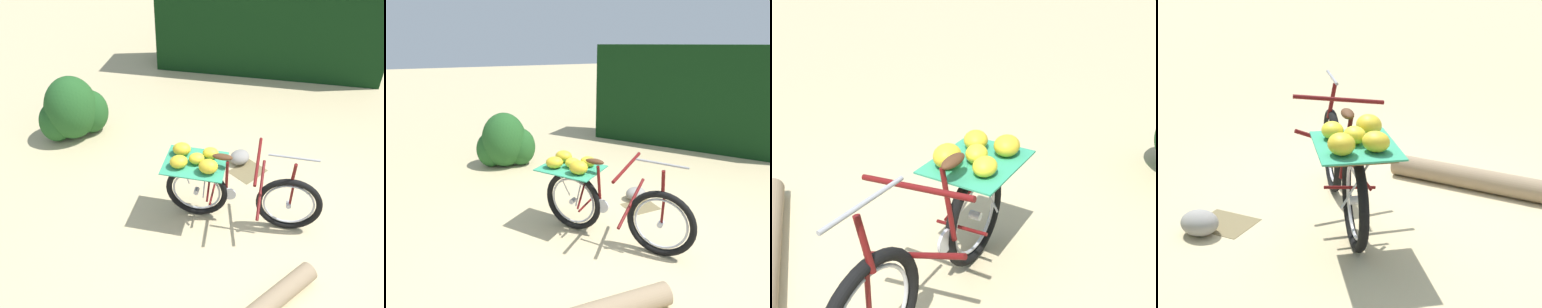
{
  "view_description": "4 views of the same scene",
  "coord_description": "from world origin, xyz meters",
  "views": [
    {
      "loc": [
        2.63,
        1.81,
        3.49
      ],
      "look_at": [
        0.25,
        -0.81,
        0.79
      ],
      "focal_mm": 36.97,
      "sensor_mm": 36.0,
      "label": 1
    },
    {
      "loc": [
        1.72,
        2.52,
        2.13
      ],
      "look_at": [
        0.19,
        -0.79,
        0.89
      ],
      "focal_mm": 30.66,
      "sensor_mm": 36.0,
      "label": 2
    },
    {
      "loc": [
        -1.86,
        0.39,
        2.0
      ],
      "look_at": [
        0.46,
        -0.64,
        0.78
      ],
      "focal_mm": 38.78,
      "sensor_mm": 36.0,
      "label": 3
    },
    {
      "loc": [
        1.75,
        -3.81,
        1.96
      ],
      "look_at": [
        0.32,
        -0.75,
        0.74
      ],
      "focal_mm": 51.11,
      "sensor_mm": 36.0,
      "label": 4
    }
  ],
  "objects": [
    {
      "name": "bicycle",
      "position": [
        0.09,
        -0.35,
        0.49
      ],
      "size": [
        1.28,
        1.62,
        1.03
      ],
      "rotation": [
        0.0,
        0.0,
        2.19
      ],
      "color": "black",
      "rests_on": "ground_plane"
    },
    {
      "name": "ground_plane",
      "position": [
        0.0,
        0.0,
        0.0
      ],
      "size": [
        60.0,
        60.0,
        0.0
      ],
      "primitive_type": "plane",
      "color": "#C6B284"
    },
    {
      "name": "path_stone",
      "position": [
        -0.81,
        -0.98,
        0.09
      ],
      "size": [
        0.3,
        0.25,
        0.19
      ],
      "primitive_type": "ellipsoid",
      "color": "gray",
      "rests_on": "ground_plane"
    },
    {
      "name": "leaf_litter_patch",
      "position": [
        -0.75,
        -0.77,
        0.0
      ],
      "size": [
        0.44,
        0.36,
        0.01
      ],
      "primitive_type": "cube",
      "color": "olive",
      "rests_on": "ground_plane"
    },
    {
      "name": "foliage_hedge",
      "position": [
        -3.44,
        -2.69,
        1.05
      ],
      "size": [
        3.24,
        3.95,
        2.1
      ],
      "primitive_type": "cube",
      "rotation": [
        0.0,
        0.0,
        5.35
      ],
      "color": "black",
      "rests_on": "ground_plane"
    },
    {
      "name": "shrub_cluster",
      "position": [
        0.54,
        -3.13,
        0.43
      ],
      "size": [
        1.03,
        0.7,
        0.98
      ],
      "color": "#235623",
      "rests_on": "ground_plane"
    }
  ]
}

